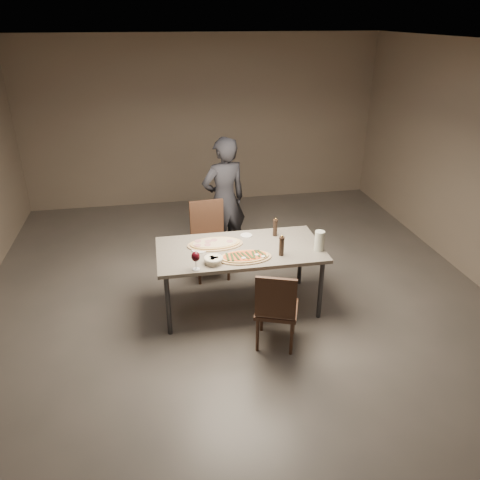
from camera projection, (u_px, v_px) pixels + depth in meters
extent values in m
plane|color=#615A53|center=(240.00, 306.00, 5.41)|extent=(7.00, 7.00, 0.00)
plane|color=silver|center=(240.00, 45.00, 4.19)|extent=(7.00, 7.00, 0.00)
plane|color=gray|center=(202.00, 122.00, 7.90)|extent=(6.00, 0.00, 6.00)
cube|color=slate|center=(240.00, 250.00, 5.10)|extent=(1.80, 0.90, 0.04)
cylinder|color=#333335|center=(168.00, 305.00, 4.80)|extent=(0.05, 0.05, 0.71)
cylinder|color=#333335|center=(320.00, 290.00, 5.07)|extent=(0.05, 0.05, 0.71)
cylinder|color=#333335|center=(165.00, 270.00, 5.45)|extent=(0.05, 0.05, 0.71)
cylinder|color=#333335|center=(300.00, 258.00, 5.72)|extent=(0.05, 0.05, 0.71)
ellipsoid|color=white|center=(263.00, 256.00, 4.84)|extent=(0.05, 0.05, 0.01)
ellipsoid|color=white|center=(244.00, 258.00, 4.81)|extent=(0.05, 0.05, 0.01)
ellipsoid|color=white|center=(257.00, 254.00, 4.87)|extent=(0.05, 0.05, 0.01)
cube|color=#233617|center=(228.00, 257.00, 4.83)|extent=(0.02, 0.16, 0.01)
cube|color=#233617|center=(232.00, 257.00, 4.82)|extent=(0.03, 0.16, 0.01)
cube|color=#233617|center=(236.00, 256.00, 4.84)|extent=(0.05, 0.16, 0.01)
cube|color=#233617|center=(241.00, 256.00, 4.85)|extent=(0.06, 0.16, 0.01)
cube|color=#233617|center=(245.00, 256.00, 4.85)|extent=(0.07, 0.16, 0.01)
cube|color=#233617|center=(249.00, 255.00, 4.87)|extent=(0.06, 0.16, 0.01)
cube|color=#233617|center=(253.00, 255.00, 4.87)|extent=(0.03, 0.16, 0.01)
cube|color=#233617|center=(257.00, 254.00, 4.90)|extent=(0.03, 0.16, 0.01)
cube|color=#233617|center=(262.00, 253.00, 4.90)|extent=(0.07, 0.16, 0.01)
cylinder|color=tan|center=(208.00, 245.00, 5.09)|extent=(0.07, 0.07, 0.00)
cylinder|color=tan|center=(214.00, 240.00, 5.19)|extent=(0.07, 0.07, 0.00)
cylinder|color=tan|center=(198.00, 245.00, 5.07)|extent=(0.07, 0.07, 0.00)
cylinder|color=tan|center=(198.00, 241.00, 5.17)|extent=(0.07, 0.07, 0.00)
cylinder|color=tan|center=(208.00, 241.00, 5.16)|extent=(0.07, 0.07, 0.00)
cylinder|color=tan|center=(230.00, 241.00, 5.17)|extent=(0.07, 0.07, 0.00)
cylinder|color=beige|center=(213.00, 260.00, 4.77)|extent=(0.17, 0.17, 0.07)
torus|color=beige|center=(213.00, 258.00, 4.76)|extent=(0.20, 0.20, 0.03)
cube|color=#A57743|center=(216.00, 259.00, 4.77)|extent=(0.06, 0.05, 0.04)
cube|color=#A57743|center=(212.00, 258.00, 4.78)|extent=(0.06, 0.06, 0.04)
cube|color=#A57743|center=(213.00, 260.00, 4.74)|extent=(0.06, 0.07, 0.04)
cylinder|color=white|center=(246.00, 236.00, 5.36)|extent=(0.13, 0.13, 0.02)
cylinder|color=#ADBD45|center=(246.00, 235.00, 5.36)|extent=(0.09, 0.09, 0.00)
cylinder|color=black|center=(275.00, 229.00, 5.34)|extent=(0.05, 0.05, 0.18)
cylinder|color=black|center=(275.00, 221.00, 5.30)|extent=(0.06, 0.06, 0.02)
sphere|color=gold|center=(275.00, 219.00, 5.29)|extent=(0.02, 0.02, 0.02)
cylinder|color=black|center=(282.00, 247.00, 4.90)|extent=(0.05, 0.05, 0.19)
cylinder|color=black|center=(282.00, 238.00, 4.86)|extent=(0.06, 0.06, 0.02)
sphere|color=gold|center=(282.00, 236.00, 4.85)|extent=(0.02, 0.02, 0.02)
cylinder|color=silver|center=(319.00, 241.00, 5.00)|extent=(0.11, 0.11, 0.22)
cylinder|color=silver|center=(196.00, 269.00, 4.67)|extent=(0.08, 0.08, 0.01)
cylinder|color=silver|center=(196.00, 265.00, 4.64)|extent=(0.01, 0.01, 0.09)
ellipsoid|color=#3F0910|center=(196.00, 257.00, 4.60)|extent=(0.09, 0.09, 0.11)
cylinder|color=white|center=(200.00, 250.00, 5.05)|extent=(0.18, 0.18, 0.01)
cube|color=#3F271A|center=(277.00, 309.00, 4.65)|extent=(0.52, 0.52, 0.04)
cylinder|color=#3F271A|center=(257.00, 335.00, 4.62)|extent=(0.03, 0.03, 0.38)
cylinder|color=#3F271A|center=(291.00, 338.00, 4.57)|extent=(0.03, 0.03, 0.38)
cylinder|color=#3F271A|center=(262.00, 315.00, 4.92)|extent=(0.03, 0.03, 0.38)
cylinder|color=#3F271A|center=(294.00, 318.00, 4.87)|extent=(0.03, 0.03, 0.38)
cube|color=#3F271A|center=(276.00, 298.00, 4.38)|extent=(0.38, 0.17, 0.43)
cube|color=#3F271A|center=(211.00, 244.00, 5.87)|extent=(0.49, 0.49, 0.04)
cylinder|color=#3F271A|center=(222.00, 252.00, 6.18)|extent=(0.04, 0.04, 0.42)
cylinder|color=#3F271A|center=(194.00, 256.00, 6.09)|extent=(0.04, 0.04, 0.42)
cylinder|color=#3F271A|center=(229.00, 265.00, 5.85)|extent=(0.04, 0.04, 0.42)
cylinder|color=#3F271A|center=(200.00, 269.00, 5.77)|extent=(0.04, 0.04, 0.42)
cube|color=#3F271A|center=(207.00, 218.00, 5.93)|extent=(0.43, 0.08, 0.47)
imported|color=black|center=(224.00, 200.00, 6.13)|extent=(0.71, 0.57, 1.69)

